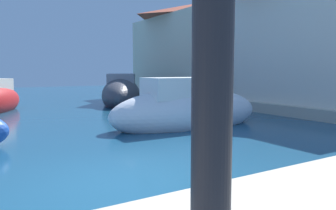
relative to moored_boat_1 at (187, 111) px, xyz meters
name	(u,v)px	position (x,y,z in m)	size (l,w,h in m)	color
ground	(129,182)	(-4.56, -4.68, -0.61)	(80.00, 80.00, 0.00)	navy
quay_promenade	(294,146)	(-0.24, -5.05, -0.36)	(44.00, 32.00, 0.50)	#BCB29E
moored_boat_1	(187,111)	(0.00, 0.00, 0.00)	(6.39, 2.27, 2.30)	white
moored_boat_3	(121,93)	(1.34, 9.35, 0.06)	(5.01, 6.71, 2.41)	#3F3F47
waterfront_building_main	(290,37)	(8.44, 2.19, 3.37)	(5.43, 10.31, 6.87)	silver
waterfront_building_annex	(196,47)	(8.44, 11.01, 3.36)	(7.30, 9.15, 6.82)	beige
quayside_tree	(194,52)	(7.01, 9.28, 2.86)	(3.13, 3.13, 4.55)	brown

